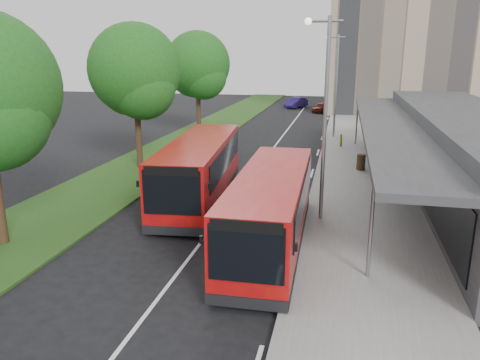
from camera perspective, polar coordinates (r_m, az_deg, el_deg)
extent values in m
plane|color=black|center=(18.68, -3.64, -6.15)|extent=(120.00, 120.00, 0.00)
cube|color=gray|center=(37.31, 14.00, 4.45)|extent=(5.00, 80.00, 0.15)
cube|color=#1C3F14|center=(39.15, -5.44, 5.29)|extent=(5.00, 80.00, 0.10)
cube|color=silver|center=(32.78, 3.61, 3.28)|extent=(0.12, 70.00, 0.01)
cube|color=silver|center=(16.27, 5.77, -9.56)|extent=(0.12, 2.00, 0.01)
cube|color=silver|center=(21.84, 7.66, -3.02)|extent=(0.12, 2.00, 0.01)
cube|color=silver|center=(27.59, 8.76, 0.83)|extent=(0.12, 2.00, 0.01)
cube|color=silver|center=(33.42, 9.48, 3.34)|extent=(0.12, 2.00, 0.01)
cube|color=silver|center=(39.31, 9.99, 5.10)|extent=(0.12, 2.00, 0.01)
cube|color=silver|center=(45.23, 10.37, 6.41)|extent=(0.12, 2.00, 0.01)
cube|color=silver|center=(51.16, 10.66, 7.41)|extent=(0.12, 2.00, 0.01)
cube|color=silver|center=(57.11, 10.89, 8.20)|extent=(0.12, 2.00, 0.01)
cube|color=silver|center=(63.07, 11.08, 8.84)|extent=(0.12, 2.00, 0.01)
cube|color=tan|center=(59.42, 22.21, 16.35)|extent=(22.00, 12.00, 18.00)
cube|color=#302F32|center=(25.88, 25.90, 3.02)|extent=(5.00, 26.00, 4.00)
cube|color=black|center=(25.48, 20.29, 2.53)|extent=(0.06, 24.00, 2.20)
cube|color=#302F32|center=(25.04, 17.74, 6.50)|extent=(2.80, 26.00, 0.25)
cylinder|color=gray|center=(14.66, 15.65, -5.96)|extent=(0.12, 0.12, 3.30)
cylinder|color=gray|center=(36.07, 14.03, 6.62)|extent=(0.12, 0.12, 3.30)
cylinder|color=#2F2213|center=(28.70, -12.27, 5.46)|extent=(0.36, 0.36, 4.16)
sphere|color=#175416|center=(28.32, -12.71, 13.02)|extent=(5.30, 5.30, 5.30)
sphere|color=#175416|center=(27.75, -11.80, 11.07)|extent=(3.79, 3.79, 3.79)
sphere|color=#175416|center=(29.01, -13.13, 11.73)|extent=(4.16, 4.16, 4.16)
cylinder|color=#2F2213|center=(39.80, -5.07, 8.44)|extent=(0.36, 0.36, 4.18)
sphere|color=#175416|center=(39.52, -5.20, 13.91)|extent=(5.32, 5.32, 5.32)
sphere|color=#175416|center=(39.00, -4.49, 12.51)|extent=(3.80, 3.80, 3.80)
sphere|color=#175416|center=(40.17, -5.66, 12.98)|extent=(4.18, 4.18, 4.18)
cylinder|color=gray|center=(18.89, 10.31, 6.92)|extent=(0.16, 0.16, 8.00)
cylinder|color=gray|center=(18.74, 10.24, 18.52)|extent=(1.40, 0.10, 0.10)
sphere|color=silver|center=(18.77, 8.32, 18.60)|extent=(0.28, 0.28, 0.28)
cylinder|color=gray|center=(38.78, 11.63, 11.06)|extent=(0.16, 0.16, 8.00)
cylinder|color=gray|center=(38.71, 11.63, 16.69)|extent=(1.40, 0.10, 0.10)
sphere|color=silver|center=(38.73, 10.71, 16.74)|extent=(0.28, 0.28, 0.28)
cube|color=#A91209|center=(16.75, 3.77, -3.21)|extent=(2.45, 9.54, 2.40)
cube|color=black|center=(17.16, 3.70, -6.92)|extent=(2.47, 9.56, 0.27)
cube|color=black|center=(12.27, 0.77, -9.07)|extent=(2.04, 0.09, 1.58)
cube|color=black|center=(21.21, 5.51, 1.81)|extent=(1.99, 0.09, 1.18)
cube|color=black|center=(17.06, 0.08, -1.32)|extent=(0.21, 8.14, 1.09)
cube|color=black|center=(16.78, 7.81, -1.75)|extent=(0.21, 8.14, 1.09)
cube|color=black|center=(12.90, 0.74, -14.76)|extent=(2.26, 0.13, 0.32)
cube|color=black|center=(11.96, 0.77, -5.73)|extent=(1.90, 0.08, 0.32)
cube|color=black|center=(12.63, -4.76, -7.27)|extent=(0.08, 0.08, 0.23)
cube|color=black|center=(12.22, 6.86, -8.14)|extent=(0.08, 0.08, 0.23)
cylinder|color=black|center=(14.53, -1.75, -10.93)|extent=(0.29, 0.82, 0.81)
cylinder|color=black|center=(14.26, 5.86, -11.54)|extent=(0.29, 0.82, 0.81)
cylinder|color=black|center=(20.12, 2.20, -3.30)|extent=(0.29, 0.82, 0.81)
cylinder|color=black|center=(19.93, 7.61, -3.62)|extent=(0.29, 0.82, 0.81)
cube|color=#A91209|center=(22.05, -4.94, 1.57)|extent=(3.38, 10.26, 2.54)
cube|color=black|center=(22.38, -4.87, -1.52)|extent=(3.41, 10.28, 0.29)
cube|color=black|center=(17.24, -8.32, -1.56)|extent=(2.15, 0.26, 1.68)
cube|color=black|center=(26.83, -2.79, 4.97)|extent=(2.10, 0.26, 1.25)
cube|color=black|center=(22.50, -7.87, 2.95)|extent=(0.91, 8.59, 1.15)
cube|color=black|center=(22.01, -1.71, 2.81)|extent=(0.91, 8.59, 1.15)
cube|color=black|center=(17.71, -8.15, -6.18)|extent=(2.39, 0.32, 0.34)
cube|color=black|center=(17.01, -8.44, 1.06)|extent=(2.01, 0.24, 0.34)
cube|color=black|center=(17.76, -12.37, -0.46)|extent=(0.09, 0.09, 0.24)
cube|color=black|center=(17.08, -3.82, -0.76)|extent=(0.09, 0.09, 0.24)
cylinder|color=black|center=(19.59, -9.67, -3.97)|extent=(0.37, 0.89, 0.86)
cylinder|color=black|center=(19.13, -3.86, -4.25)|extent=(0.37, 0.89, 0.86)
cylinder|color=black|center=(25.63, -5.63, 0.80)|extent=(0.37, 0.89, 0.86)
cylinder|color=black|center=(25.29, -1.16, 0.67)|extent=(0.37, 0.89, 0.86)
cylinder|color=#3B2918|center=(28.32, 14.53, 2.13)|extent=(0.61, 0.61, 0.90)
cylinder|color=#D6C70B|center=(34.99, 12.21, 4.74)|extent=(0.18, 0.18, 0.91)
imported|color=#57130C|center=(56.29, 9.88, 8.74)|extent=(2.30, 3.67, 1.16)
imported|color=navy|center=(60.30, 6.88, 9.35)|extent=(2.82, 4.18, 1.30)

